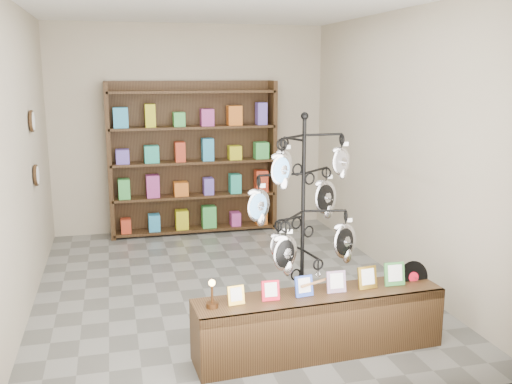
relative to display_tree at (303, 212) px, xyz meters
The scene contains 6 objects.
ground 1.84m from the display_tree, 106.99° to the left, with size 5.00×5.00×0.00m, color slate.
room_envelope 1.59m from the display_tree, 106.99° to the left, with size 5.00×5.00×5.00m.
display_tree is the anchor object (origin of this frame).
front_shelf 0.94m from the display_tree, 78.69° to the right, with size 2.14×0.54×0.75m.
back_shelving 3.69m from the display_tree, 96.51° to the left, with size 2.42×0.36×2.20m.
wall_clocks 3.24m from the display_tree, 137.77° to the left, with size 0.03×0.24×0.84m.
Camera 1 is at (-1.14, -5.85, 2.33)m, focal length 40.00 mm.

